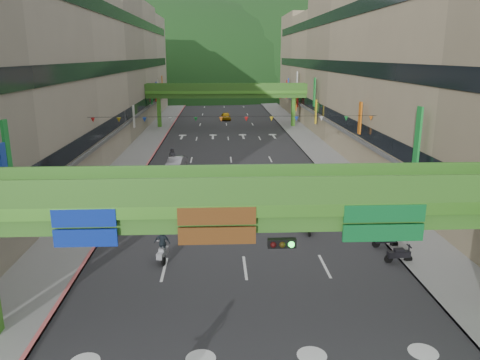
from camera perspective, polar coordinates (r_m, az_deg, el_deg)
road_slab at (r=63.02m, az=-1.36°, el=4.46°), size 18.00×140.00×0.02m
sidewalk_left at (r=63.72m, az=-11.33°, el=4.34°), size 4.00×140.00×0.15m
sidewalk_right at (r=64.20m, az=8.53°, el=4.55°), size 4.00×140.00×0.15m
curb_left at (r=63.45m, az=-9.63°, el=4.40°), size 0.20×140.00×0.18m
curb_right at (r=63.85m, az=6.85°, el=4.57°), size 0.20×140.00×0.18m
building_row_left at (r=64.40m, az=-18.93°, el=12.37°), size 12.80×95.00×19.00m
building_row_right at (r=65.22m, az=15.88°, el=12.62°), size 12.80×95.00×19.00m
overpass_near at (r=18.58m, az=4.72°, el=-4.94°), size 28.00×12.27×7.10m
overpass_far at (r=77.19m, az=-1.66°, el=10.44°), size 28.00×2.20×7.10m
hill_left at (r=172.86m, az=-7.32°, el=11.05°), size 168.00×140.00×112.00m
hill_right at (r=194.09m, az=5.25°, el=11.52°), size 208.00×176.00×128.00m
bunting_string at (r=42.33m, az=-0.77°, el=7.43°), size 26.00×0.36×0.47m
scooter_rider_mid at (r=31.39m, az=8.28°, el=-4.55°), size 0.91×1.60×2.14m
scooter_rider_left at (r=27.33m, az=-9.45°, el=-7.93°), size 1.01×1.59×1.97m
scooter_rider_far at (r=50.17m, az=-8.25°, el=2.77°), size 0.89×1.60×2.06m
parked_scooter_row at (r=32.28m, az=16.00°, el=-5.55°), size 1.60×9.35×1.08m
car_silver at (r=48.37m, az=-7.83°, el=1.93°), size 2.14×4.49×1.42m
car_yellow at (r=86.47m, az=-1.74°, el=7.77°), size 1.84×4.03×1.34m
pedestrian_red at (r=34.98m, az=16.18°, el=-3.34°), size 1.05×0.96×1.77m
pedestrian_dark at (r=44.05m, az=12.86°, el=0.68°), size 1.11×0.51×1.85m
pedestrian_blue at (r=37.02m, az=17.31°, el=-2.43°), size 0.87×0.60×1.75m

